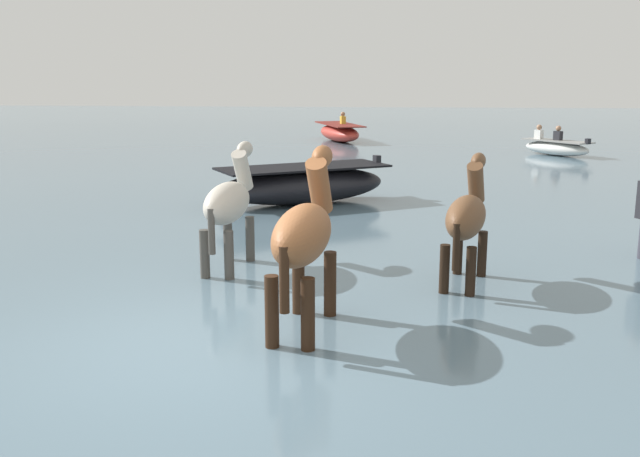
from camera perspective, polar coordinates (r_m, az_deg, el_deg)
name	(u,v)px	position (r m, az deg, el deg)	size (l,w,h in m)	color
ground_plane	(199,372)	(7.26, -9.71, -11.31)	(120.00, 120.00, 0.00)	gray
water_surface	(312,194)	(16.73, -0.62, 2.77)	(90.00, 90.00, 0.29)	slate
horse_lead_chestnut	(304,238)	(7.24, -1.26, -0.75)	(0.68, 1.95, 2.12)	brown
horse_trailing_pinto	(229,205)	(9.67, -7.31, 1.85)	(0.59, 1.80, 1.95)	beige
horse_flank_bay	(467,220)	(9.07, 11.70, 0.70)	(0.77, 1.73, 1.87)	brown
boat_mid_outer	(556,147)	(24.98, 18.43, 6.21)	(2.21, 2.46, 0.98)	silver
boat_distant_west	(339,132)	(29.02, 1.56, 7.72)	(2.43, 3.99, 1.17)	#BC382D
boat_distant_east	(304,185)	(14.66, -1.33, 3.52)	(3.78, 3.05, 0.91)	black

